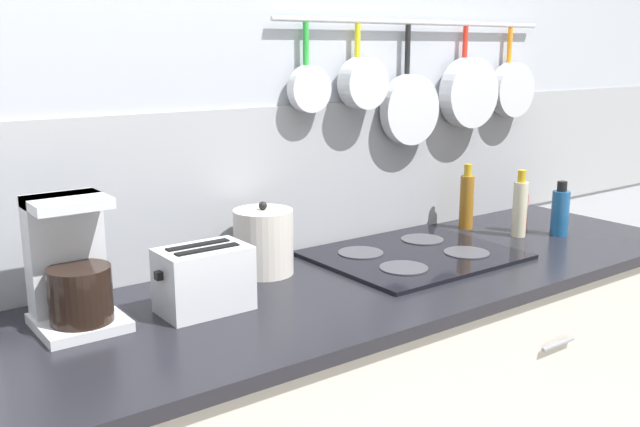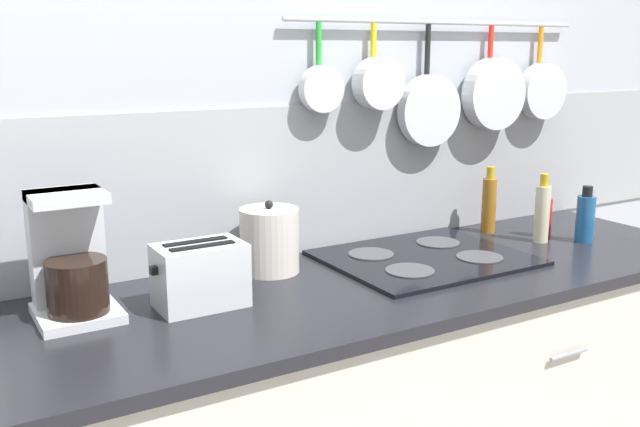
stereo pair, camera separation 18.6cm
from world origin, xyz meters
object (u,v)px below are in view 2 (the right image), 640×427
at_px(bottle_sesame_oil, 585,217).
at_px(toaster, 200,275).
at_px(coffee_maker, 72,265).
at_px(kettle, 269,240).
at_px(bottle_hot_sauce, 545,216).
at_px(bottle_dish_soap, 489,204).
at_px(bottle_vinegar, 542,212).

bearing_deg(bottle_sesame_oil, toaster, 176.80).
distance_m(coffee_maker, kettle, 0.57).
bearing_deg(bottle_hot_sauce, bottle_dish_soap, 130.03).
bearing_deg(bottle_hot_sauce, kettle, 172.61).
bearing_deg(toaster, bottle_vinegar, -0.03).
distance_m(toaster, bottle_vinegar, 1.20).
relative_size(bottle_dish_soap, bottle_hot_sauce, 1.43).
distance_m(bottle_dish_soap, bottle_sesame_oil, 0.32).
bearing_deg(toaster, bottle_dish_soap, 9.16).
distance_m(coffee_maker, bottle_dish_soap, 1.43).
bearing_deg(kettle, bottle_sesame_oil, -12.93).
relative_size(coffee_maker, bottle_sesame_oil, 1.61).
bearing_deg(bottle_dish_soap, bottle_sesame_oil, -54.12).
bearing_deg(kettle, bottle_hot_sauce, -7.39).
distance_m(bottle_vinegar, bottle_hot_sauce, 0.08).
xyz_separation_m(bottle_vinegar, bottle_sesame_oil, (0.12, -0.07, -0.02)).
bearing_deg(coffee_maker, bottle_hot_sauce, -2.16).
bearing_deg(toaster, coffee_maker, 161.15).
xyz_separation_m(bottle_dish_soap, bottle_vinegar, (0.06, -0.18, -0.00)).
relative_size(coffee_maker, bottle_hot_sauce, 1.87).
height_order(coffee_maker, bottle_hot_sauce, coffee_maker).
height_order(coffee_maker, bottle_vinegar, coffee_maker).
xyz_separation_m(bottle_vinegar, bottle_hot_sauce, (0.06, 0.04, -0.03)).
distance_m(coffee_maker, bottle_sesame_oil, 1.62).
xyz_separation_m(coffee_maker, kettle, (0.56, 0.07, -0.03)).
bearing_deg(bottle_hot_sauce, bottle_vinegar, -146.23).
height_order(bottle_dish_soap, bottle_sesame_oil, bottle_dish_soap).
height_order(coffee_maker, bottle_sesame_oil, coffee_maker).
distance_m(bottle_dish_soap, bottle_hot_sauce, 0.19).
relative_size(bottle_hot_sauce, bottle_sesame_oil, 0.86).
bearing_deg(bottle_vinegar, bottle_hot_sauce, 33.77).
bearing_deg(kettle, toaster, -148.85).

